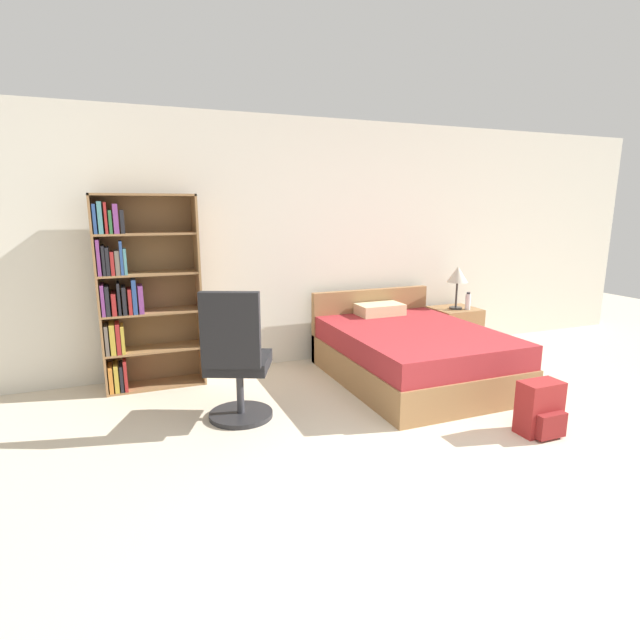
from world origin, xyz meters
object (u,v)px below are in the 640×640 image
office_chair (237,363)px  nightstand (454,329)px  bookshelf (136,294)px  backpack_red (541,409)px  water_bottle (468,301)px  table_lamp (458,276)px  bed (410,353)px

office_chair → nightstand: 3.07m
bookshelf → backpack_red: bookshelf is taller
water_bottle → table_lamp: bearing=139.6°
bed → office_chair: 1.88m
office_chair → water_bottle: 3.11m
table_lamp → backpack_red: (-0.77, -2.11, -0.71)m
table_lamp → backpack_red: size_ratio=1.21×
office_chair → table_lamp: office_chair is taller
nightstand → water_bottle: (0.09, -0.12, 0.35)m
table_lamp → water_bottle: bearing=-40.4°
table_lamp → nightstand: bearing=62.2°
nightstand → backpack_red: (-0.79, -2.14, -0.06)m
bed → backpack_red: size_ratio=4.60×
nightstand → water_bottle: bearing=-53.9°
bookshelf → backpack_red: bearing=-38.6°
office_chair → water_bottle: office_chair is taller
backpack_red → bookshelf: bearing=141.4°
nightstand → table_lamp: size_ratio=1.03×
bookshelf → nightstand: (3.54, -0.06, -0.65)m
nightstand → water_bottle: water_bottle is taller
nightstand → table_lamp: table_lamp is taller
bed → nightstand: 1.25m
bed → backpack_red: bed is taller
backpack_red → nightstand: bearing=69.8°
bookshelf → bed: 2.68m
water_bottle → backpack_red: size_ratio=0.49×
office_chair → nightstand: office_chair is taller
bookshelf → nightstand: bearing=-0.9°
table_lamp → water_bottle: (0.10, -0.09, -0.29)m
bed → office_chair: size_ratio=1.74×
bookshelf → nightstand: size_ratio=3.50×
water_bottle → bed: bearing=-153.0°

